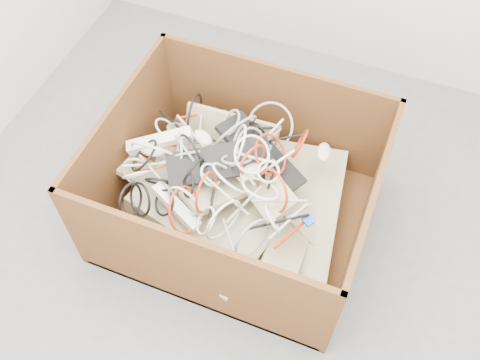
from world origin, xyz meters
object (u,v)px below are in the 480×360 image
at_px(cardboard_box, 235,200).
at_px(vga_plug, 308,220).
at_px(power_strip_left, 159,141).
at_px(power_strip_right, 176,207).

bearing_deg(cardboard_box, vga_plug, -15.16).
height_order(cardboard_box, power_strip_left, cardboard_box).
bearing_deg(power_strip_right, power_strip_left, 151.09).
xyz_separation_m(cardboard_box, power_strip_left, (-0.40, 0.04, 0.22)).
bearing_deg(cardboard_box, power_strip_left, 173.82).
relative_size(power_strip_left, vga_plug, 6.99).
distance_m(cardboard_box, vga_plug, 0.44).
bearing_deg(power_strip_right, cardboard_box, 74.74).
bearing_deg(power_strip_right, vga_plug, 36.24).
xyz_separation_m(power_strip_right, vga_plug, (0.56, 0.13, 0.03)).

